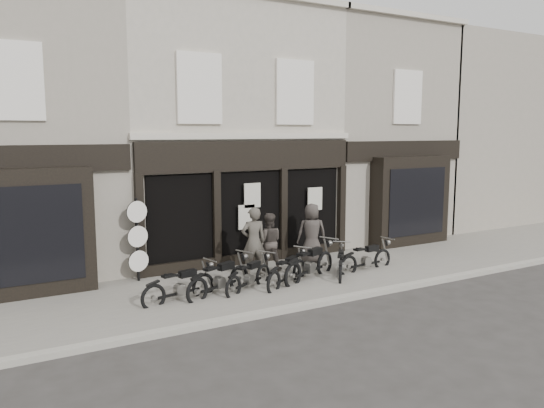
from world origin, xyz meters
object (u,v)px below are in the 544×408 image
motorcycle_1 (220,282)px  advert_sign_post (138,243)px  motorcycle_2 (249,279)px  motorcycle_3 (287,274)px  motorcycle_6 (366,261)px  motorcycle_5 (341,266)px  motorcycle_4 (310,267)px  man_centre (268,242)px  motorcycle_0 (180,289)px  man_right (312,233)px  man_left (254,242)px

motorcycle_1 → advert_sign_post: advert_sign_post is taller
motorcycle_2 → motorcycle_3: 1.09m
motorcycle_1 → motorcycle_6: 4.73m
motorcycle_3 → motorcycle_5: motorcycle_3 is taller
motorcycle_4 → motorcycle_6: bearing=-24.8°
man_centre → advert_sign_post: advert_sign_post is taller
motorcycle_0 → motorcycle_3: bearing=-15.0°
motorcycle_4 → motorcycle_5: size_ratio=1.33×
motorcycle_2 → man_right: size_ratio=0.97×
motorcycle_6 → man_centre: bearing=146.1°
motorcycle_5 → advert_sign_post: size_ratio=0.69×
motorcycle_5 → man_centre: size_ratio=0.97×
motorcycle_4 → man_left: 1.73m
motorcycle_2 → man_left: man_left is taller
motorcycle_5 → man_right: bearing=35.4°
motorcycle_3 → man_right: (1.88, 1.66, 0.66)m
man_left → motorcycle_2: bearing=66.3°
motorcycle_1 → motorcycle_4: bearing=-20.9°
motorcycle_3 → man_right: man_right is taller
motorcycle_1 → motorcycle_0: bearing=158.9°
motorcycle_1 → man_right: bearing=-0.1°
motorcycle_5 → man_centre: bearing=85.2°
motorcycle_6 → man_centre: 2.97m
man_centre → motorcycle_4: bearing=139.2°
motorcycle_1 → man_centre: man_centre is taller
man_centre → man_right: 1.65m
man_left → man_right: bearing=-159.4°
motorcycle_2 → motorcycle_5: 2.90m
man_left → man_centre: 0.73m
motorcycle_0 → advert_sign_post: bearing=89.0°
motorcycle_5 → man_left: man_left is taller
motorcycle_6 → man_right: bearing=115.4°
man_left → advert_sign_post: size_ratio=0.81×
man_right → advert_sign_post: size_ratio=0.77×
motorcycle_2 → motorcycle_6: (3.90, 0.01, 0.01)m
motorcycle_2 → motorcycle_4: bearing=-26.6°
motorcycle_1 → motorcycle_3: motorcycle_1 is taller
motorcycle_5 → man_centre: man_centre is taller
motorcycle_3 → man_left: (-0.40, 1.19, 0.71)m
motorcycle_3 → motorcycle_5: (1.81, 0.05, -0.02)m
man_left → man_right: (2.28, 0.47, -0.05)m
motorcycle_2 → advert_sign_post: size_ratio=0.75×
motorcycle_1 → man_left: man_left is taller
man_right → advert_sign_post: bearing=17.3°
motorcycle_5 → motorcycle_6: motorcycle_6 is taller
motorcycle_6 → man_centre: size_ratio=1.21×
motorcycle_3 → motorcycle_4: bearing=-17.7°
motorcycle_5 → motorcycle_0: bearing=126.8°
motorcycle_6 → advert_sign_post: (-6.21, 2.11, 0.78)m
motorcycle_5 → motorcycle_6: size_ratio=0.80×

